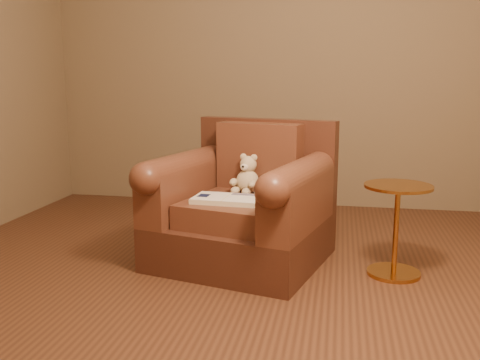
# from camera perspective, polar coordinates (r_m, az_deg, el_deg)

# --- Properties ---
(floor) EXTENTS (4.00, 4.00, 0.00)m
(floor) POSITION_cam_1_polar(r_m,az_deg,el_deg) (3.01, -1.03, -11.18)
(floor) COLOR #532F1C
(floor) RESTS_ON ground
(armchair) EXTENTS (1.15, 1.12, 0.86)m
(armchair) POSITION_cam_1_polar(r_m,az_deg,el_deg) (3.33, 0.46, -2.98)
(armchair) COLOR #452317
(armchair) RESTS_ON floor
(teddy_bear) EXTENTS (0.18, 0.21, 0.25)m
(teddy_bear) POSITION_cam_1_polar(r_m,az_deg,el_deg) (3.37, 0.70, 0.20)
(teddy_bear) COLOR #C7AF8B
(teddy_bear) RESTS_ON armchair
(guidebook) EXTENTS (0.40, 0.26, 0.03)m
(guidebook) POSITION_cam_1_polar(r_m,az_deg,el_deg) (3.14, -1.43, -2.06)
(guidebook) COLOR beige
(guidebook) RESTS_ON armchair
(side_table) EXTENTS (0.38, 0.38, 0.53)m
(side_table) POSITION_cam_1_polar(r_m,az_deg,el_deg) (3.20, 16.32, -4.83)
(side_table) COLOR #B97932
(side_table) RESTS_ON floor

